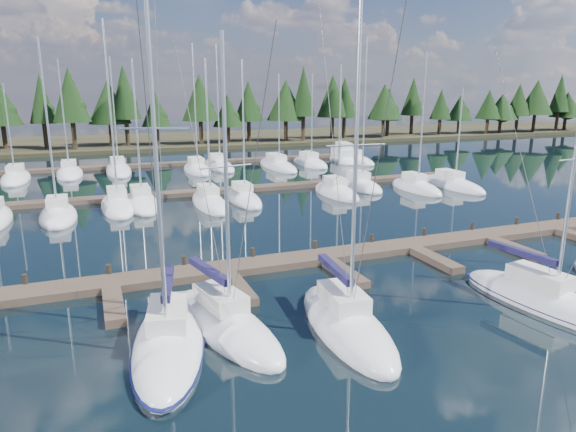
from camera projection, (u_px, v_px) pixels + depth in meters
name	position (u px, v px, depth m)	size (l,w,h in m)	color
ground	(259.00, 215.00, 41.54)	(260.00, 260.00, 0.00)	black
far_shore	(159.00, 141.00, 95.70)	(220.00, 30.00, 0.60)	#322F1C
main_dock	(326.00, 260.00, 30.06)	(44.00, 6.13, 0.90)	#4E3E31
back_docks	(206.00, 175.00, 59.19)	(50.00, 21.80, 0.40)	#4E3E31
front_sailboat_1	(169.00, 342.00, 20.13)	(4.52, 9.30, 15.73)	white
front_sailboat_2	(225.00, 324.00, 21.73)	(4.32, 8.78, 12.83)	white
front_sailboat_3	(346.00, 323.00, 21.75)	(3.43, 8.65, 14.33)	white
front_sailboat_4	(545.00, 301.00, 24.04)	(3.75, 9.56, 12.78)	white
back_sailboat_rows	(222.00, 180.00, 55.56)	(45.23, 32.82, 16.02)	white
motor_yacht_right	(343.00, 158.00, 71.62)	(4.45, 9.10, 4.36)	white
tree_line	(158.00, 104.00, 84.72)	(183.47, 11.94, 13.08)	black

